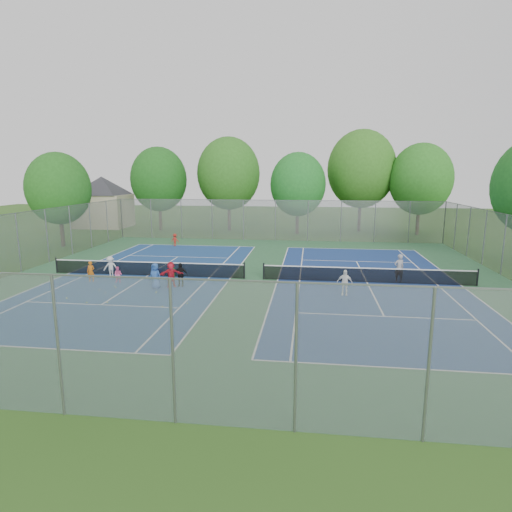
% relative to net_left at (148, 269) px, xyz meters
% --- Properties ---
extents(ground, '(120.00, 120.00, 0.00)m').
position_rel_net_left_xyz_m(ground, '(7.00, 0.00, -0.46)').
color(ground, '#2D561B').
rests_on(ground, ground).
extents(court_pad, '(32.00, 32.00, 0.01)m').
position_rel_net_left_xyz_m(court_pad, '(7.00, 0.00, -0.45)').
color(court_pad, '#2D5F39').
rests_on(court_pad, ground).
extents(court_left, '(10.97, 23.77, 0.01)m').
position_rel_net_left_xyz_m(court_left, '(0.00, 0.00, -0.44)').
color(court_left, navy).
rests_on(court_left, court_pad).
extents(court_right, '(10.97, 23.77, 0.01)m').
position_rel_net_left_xyz_m(court_right, '(14.00, 0.00, -0.44)').
color(court_right, navy).
rests_on(court_right, court_pad).
extents(net_left, '(12.87, 0.10, 0.91)m').
position_rel_net_left_xyz_m(net_left, '(0.00, 0.00, 0.00)').
color(net_left, black).
rests_on(net_left, ground).
extents(net_right, '(12.87, 0.10, 0.91)m').
position_rel_net_left_xyz_m(net_right, '(14.00, 0.00, 0.00)').
color(net_right, black).
rests_on(net_right, ground).
extents(fence_north, '(32.00, 0.10, 4.00)m').
position_rel_net_left_xyz_m(fence_north, '(7.00, 16.00, 1.54)').
color(fence_north, gray).
rests_on(fence_north, ground).
extents(fence_south, '(32.00, 0.10, 4.00)m').
position_rel_net_left_xyz_m(fence_south, '(7.00, -16.00, 1.54)').
color(fence_south, gray).
rests_on(fence_south, ground).
extents(fence_west, '(0.10, 32.00, 4.00)m').
position_rel_net_left_xyz_m(fence_west, '(-9.00, 0.00, 1.54)').
color(fence_west, gray).
rests_on(fence_west, ground).
extents(house, '(11.03, 11.03, 7.30)m').
position_rel_net_left_xyz_m(house, '(-15.00, 24.00, 3.76)').
color(house, '#B7A88C').
rests_on(house, ground).
extents(tree_nw, '(6.40, 6.40, 9.58)m').
position_rel_net_left_xyz_m(tree_nw, '(-7.00, 22.00, 5.44)').
color(tree_nw, '#443326').
rests_on(tree_nw, ground).
extents(tree_nl, '(7.20, 7.20, 10.69)m').
position_rel_net_left_xyz_m(tree_nl, '(1.00, 23.00, 6.09)').
color(tree_nl, '#443326').
rests_on(tree_nl, ground).
extents(tree_nc, '(6.00, 6.00, 8.85)m').
position_rel_net_left_xyz_m(tree_nc, '(9.00, 21.00, 4.94)').
color(tree_nc, '#443326').
rests_on(tree_nc, ground).
extents(tree_nr, '(7.60, 7.60, 11.42)m').
position_rel_net_left_xyz_m(tree_nr, '(16.00, 24.00, 6.59)').
color(tree_nr, '#443326').
rests_on(tree_nr, ground).
extents(tree_ne, '(6.60, 6.60, 9.77)m').
position_rel_net_left_xyz_m(tree_ne, '(22.00, 22.00, 5.51)').
color(tree_ne, '#443326').
rests_on(tree_ne, ground).
extents(tree_side_w, '(5.60, 5.60, 8.47)m').
position_rel_net_left_xyz_m(tree_side_w, '(-12.00, 10.00, 4.79)').
color(tree_side_w, '#443326').
rests_on(tree_side_w, ground).
extents(ball_crate, '(0.33, 0.33, 0.28)m').
position_rel_net_left_xyz_m(ball_crate, '(0.42, 0.84, -0.32)').
color(ball_crate, blue).
rests_on(ball_crate, ground).
extents(ball_hopper, '(0.31, 0.31, 0.58)m').
position_rel_net_left_xyz_m(ball_hopper, '(1.70, -0.12, -0.17)').
color(ball_hopper, '#227E2A').
rests_on(ball_hopper, ground).
extents(student_a, '(0.50, 0.35, 1.28)m').
position_rel_net_left_xyz_m(student_a, '(-2.90, -1.93, 0.19)').
color(student_a, '#C56012').
rests_on(student_a, ground).
extents(student_b, '(0.50, 0.40, 1.00)m').
position_rel_net_left_xyz_m(student_b, '(-1.12, -1.96, 0.05)').
color(student_b, pink).
rests_on(student_b, ground).
extents(student_c, '(0.96, 0.63, 1.38)m').
position_rel_net_left_xyz_m(student_c, '(-2.20, -0.72, 0.24)').
color(student_c, beige).
rests_on(student_c, ground).
extents(student_d, '(0.86, 0.43, 1.42)m').
position_rel_net_left_xyz_m(student_d, '(2.92, -2.30, 0.25)').
color(student_d, black).
rests_on(student_d, ground).
extents(student_e, '(0.82, 0.63, 1.50)m').
position_rel_net_left_xyz_m(student_e, '(1.62, -2.96, 0.29)').
color(student_e, '#295299').
rests_on(student_e, ground).
extents(student_f, '(1.47, 1.02, 1.52)m').
position_rel_net_left_xyz_m(student_f, '(2.42, -2.52, 0.31)').
color(student_f, red).
rests_on(student_f, ground).
extents(child_far_baseline, '(0.81, 0.55, 1.16)m').
position_rel_net_left_xyz_m(child_far_baseline, '(-1.84, 11.39, 0.12)').
color(child_far_baseline, '#AB2318').
rests_on(child_far_baseline, ground).
extents(instructor, '(0.74, 0.60, 1.76)m').
position_rel_net_left_xyz_m(instructor, '(15.93, 0.38, 0.42)').
color(instructor, gray).
rests_on(instructor, ground).
extents(teen_court_b, '(0.88, 0.44, 1.44)m').
position_rel_net_left_xyz_m(teen_court_b, '(12.41, -2.98, 0.27)').
color(teen_court_b, white).
rests_on(teen_court_b, ground).
extents(tennis_ball_0, '(0.07, 0.07, 0.07)m').
position_rel_net_left_xyz_m(tennis_ball_0, '(-2.32, -5.64, -0.42)').
color(tennis_ball_0, '#C5E234').
rests_on(tennis_ball_0, ground).
extents(tennis_ball_1, '(0.07, 0.07, 0.07)m').
position_rel_net_left_xyz_m(tennis_ball_1, '(4.30, -5.10, -0.42)').
color(tennis_ball_1, gold).
rests_on(tennis_ball_1, ground).
extents(tennis_ball_2, '(0.07, 0.07, 0.07)m').
position_rel_net_left_xyz_m(tennis_ball_2, '(-1.41, -3.81, -0.42)').
color(tennis_ball_2, gold).
rests_on(tennis_ball_2, ground).
extents(tennis_ball_3, '(0.07, 0.07, 0.07)m').
position_rel_net_left_xyz_m(tennis_ball_3, '(-0.78, -4.34, -0.42)').
color(tennis_ball_3, yellow).
rests_on(tennis_ball_3, ground).
extents(tennis_ball_4, '(0.07, 0.07, 0.07)m').
position_rel_net_left_xyz_m(tennis_ball_4, '(1.99, -3.90, -0.42)').
color(tennis_ball_4, '#C2EA36').
rests_on(tennis_ball_4, ground).
extents(tennis_ball_5, '(0.07, 0.07, 0.07)m').
position_rel_net_left_xyz_m(tennis_ball_5, '(-0.88, -6.20, -0.42)').
color(tennis_ball_5, '#A5C52D').
rests_on(tennis_ball_5, ground).
extents(tennis_ball_6, '(0.07, 0.07, 0.07)m').
position_rel_net_left_xyz_m(tennis_ball_6, '(-0.70, -3.23, -0.42)').
color(tennis_ball_6, '#B2CD2F').
rests_on(tennis_ball_6, ground).
extents(tennis_ball_7, '(0.07, 0.07, 0.07)m').
position_rel_net_left_xyz_m(tennis_ball_7, '(4.31, -5.69, -0.42)').
color(tennis_ball_7, '#B8D932').
rests_on(tennis_ball_7, ground).
extents(tennis_ball_8, '(0.07, 0.07, 0.07)m').
position_rel_net_left_xyz_m(tennis_ball_8, '(0.17, -6.06, -0.42)').
color(tennis_ball_8, '#BFDF33').
rests_on(tennis_ball_8, ground).
extents(tennis_ball_9, '(0.07, 0.07, 0.07)m').
position_rel_net_left_xyz_m(tennis_ball_9, '(3.23, -6.36, -0.42)').
color(tennis_ball_9, yellow).
rests_on(tennis_ball_9, ground).
extents(tennis_ball_10, '(0.07, 0.07, 0.07)m').
position_rel_net_left_xyz_m(tennis_ball_10, '(-0.93, -2.95, -0.42)').
color(tennis_ball_10, '#C4E635').
rests_on(tennis_ball_10, ground).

